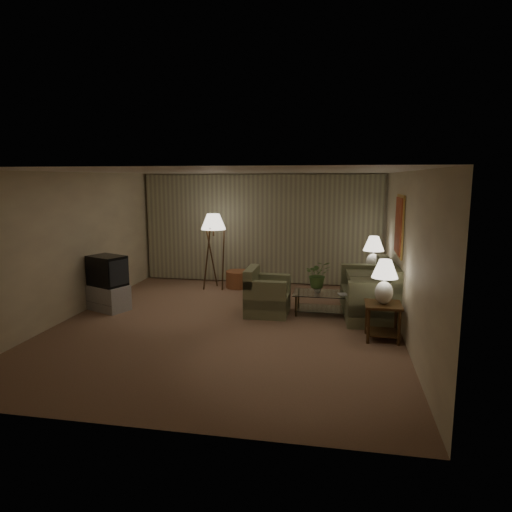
{
  "coord_description": "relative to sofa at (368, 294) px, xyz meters",
  "views": [
    {
      "loc": [
        1.92,
        -7.62,
        2.59
      ],
      "look_at": [
        0.41,
        0.6,
        1.16
      ],
      "focal_mm": 32.0,
      "sensor_mm": 36.0,
      "label": 1
    }
  ],
  "objects": [
    {
      "name": "side_table_far",
      "position": [
        0.15,
        1.25,
        -0.02
      ],
      "size": [
        0.45,
        0.38,
        0.6
      ],
      "color": "#321E0D",
      "rests_on": "ground"
    },
    {
      "name": "tv_cabinet",
      "position": [
        -5.05,
        -0.59,
        -0.16
      ],
      "size": [
        1.14,
        1.06,
        0.5
      ],
      "primitive_type": "cube",
      "rotation": [
        0.0,
        0.0,
        -0.41
      ],
      "color": "#AFAFB1",
      "rests_on": "ground"
    },
    {
      "name": "table_lamp_far",
      "position": [
        0.15,
        1.25,
        0.64
      ],
      "size": [
        0.44,
        0.44,
        0.77
      ],
      "color": "white",
      "rests_on": "side_table_far"
    },
    {
      "name": "room_shell",
      "position": [
        -2.48,
        0.44,
        1.34
      ],
      "size": [
        6.04,
        7.02,
        2.72
      ],
      "color": "beige",
      "rests_on": "ground"
    },
    {
      "name": "table_lamp_near",
      "position": [
        0.15,
        -1.35,
        0.62
      ],
      "size": [
        0.42,
        0.42,
        0.72
      ],
      "color": "white",
      "rests_on": "side_table_near"
    },
    {
      "name": "ottoman",
      "position": [
        -2.93,
        1.73,
        -0.21
      ],
      "size": [
        0.78,
        0.78,
        0.4
      ],
      "primitive_type": "cylinder",
      "rotation": [
        0.0,
        0.0,
        0.39
      ],
      "color": "#9B5C34",
      "rests_on": "ground"
    },
    {
      "name": "book",
      "position": [
        -0.56,
        -0.2,
        0.02
      ],
      "size": [
        0.22,
        0.26,
        0.02
      ],
      "primitive_type": "imported",
      "rotation": [
        0.0,
        0.0,
        0.27
      ],
      "color": "olive",
      "rests_on": "coffee_table"
    },
    {
      "name": "floor_lamp",
      "position": [
        -3.46,
        1.49,
        0.52
      ],
      "size": [
        0.58,
        0.58,
        1.77
      ],
      "color": "#321E0D",
      "rests_on": "ground"
    },
    {
      "name": "ground",
      "position": [
        -2.5,
        -1.07,
        -0.41
      ],
      "size": [
        7.0,
        7.0,
        0.0
      ],
      "primitive_type": "plane",
      "color": "#8E634E",
      "rests_on": "ground"
    },
    {
      "name": "vase",
      "position": [
        -0.96,
        -0.1,
        0.08
      ],
      "size": [
        0.15,
        0.15,
        0.14
      ],
      "primitive_type": "imported",
      "rotation": [
        0.0,
        0.0,
        -0.08
      ],
      "color": "silver",
      "rests_on": "coffee_table"
    },
    {
      "name": "armchair",
      "position": [
        -1.9,
        -0.29,
        -0.05
      ],
      "size": [
        0.85,
        0.81,
        0.71
      ],
      "rotation": [
        0.0,
        0.0,
        1.58
      ],
      "color": "#767A55",
      "rests_on": "ground"
    },
    {
      "name": "crt_tv",
      "position": [
        -5.05,
        -0.59,
        0.39
      ],
      "size": [
        1.04,
        0.99,
        0.59
      ],
      "primitive_type": "cube",
      "rotation": [
        0.0,
        0.0,
        -0.41
      ],
      "color": "black",
      "rests_on": "tv_cabinet"
    },
    {
      "name": "side_table_near",
      "position": [
        0.15,
        -1.35,
        0.01
      ],
      "size": [
        0.57,
        0.57,
        0.6
      ],
      "color": "#321E0D",
      "rests_on": "ground"
    },
    {
      "name": "flowers",
      "position": [
        -0.96,
        -0.1,
        0.41
      ],
      "size": [
        0.54,
        0.5,
        0.53
      ],
      "primitive_type": "imported",
      "rotation": [
        0.0,
        0.0,
        0.2
      ],
      "color": "#4B7233",
      "rests_on": "vase"
    },
    {
      "name": "sofa",
      "position": [
        0.0,
        0.0,
        0.0
      ],
      "size": [
        1.97,
        1.18,
        0.82
      ],
      "rotation": [
        0.0,
        0.0,
        -1.5
      ],
      "color": "#767A55",
      "rests_on": "ground"
    },
    {
      "name": "coffee_table",
      "position": [
        -0.81,
        -0.1,
        -0.13
      ],
      "size": [
        1.21,
        0.66,
        0.41
      ],
      "color": "silver",
      "rests_on": "ground"
    }
  ]
}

